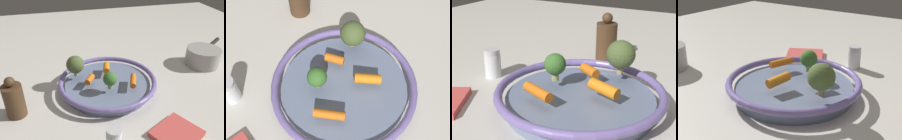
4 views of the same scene
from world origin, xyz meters
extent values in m
plane|color=beige|center=(0.00, 0.00, 0.00)|extent=(1.99, 1.99, 0.00)
cylinder|color=slate|center=(0.00, 0.00, 0.01)|extent=(0.29, 0.29, 0.03)
torus|color=#7463A9|center=(0.00, 0.00, 0.04)|extent=(0.33, 0.33, 0.02)
cylinder|color=orange|center=(-0.05, -0.07, 0.05)|extent=(0.07, 0.04, 0.02)
cylinder|color=orange|center=(0.05, -0.01, 0.06)|extent=(0.06, 0.04, 0.03)
cylinder|color=orange|center=(-0.01, 0.06, 0.05)|extent=(0.05, 0.04, 0.02)
cylinder|color=tan|center=(0.04, 0.10, 0.05)|extent=(0.01, 0.01, 0.02)
sphere|color=#4C6031|center=(0.04, 0.10, 0.09)|extent=(0.06, 0.06, 0.06)
cylinder|color=tan|center=(-0.06, 0.01, 0.05)|extent=(0.01, 0.01, 0.02)
sphere|color=#3B6E2C|center=(-0.06, 0.01, 0.08)|extent=(0.04, 0.04, 0.04)
cylinder|color=silver|center=(-0.25, 0.04, 0.03)|extent=(0.04, 0.04, 0.05)
cylinder|color=silver|center=(-0.25, 0.04, 0.06)|extent=(0.04, 0.04, 0.01)
cylinder|color=#4C331E|center=(-0.06, 0.29, 0.05)|extent=(0.06, 0.06, 0.10)
sphere|color=#4C331E|center=(-0.06, 0.29, 0.11)|extent=(0.03, 0.03, 0.03)
camera|label=1|loc=(-0.62, 0.14, 0.45)|focal=36.28mm
camera|label=2|loc=(-0.09, -0.33, 0.60)|focal=47.10mm
camera|label=3|loc=(0.24, -0.50, 0.30)|focal=51.64mm
camera|label=4|loc=(0.57, 0.39, 0.34)|focal=50.27mm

